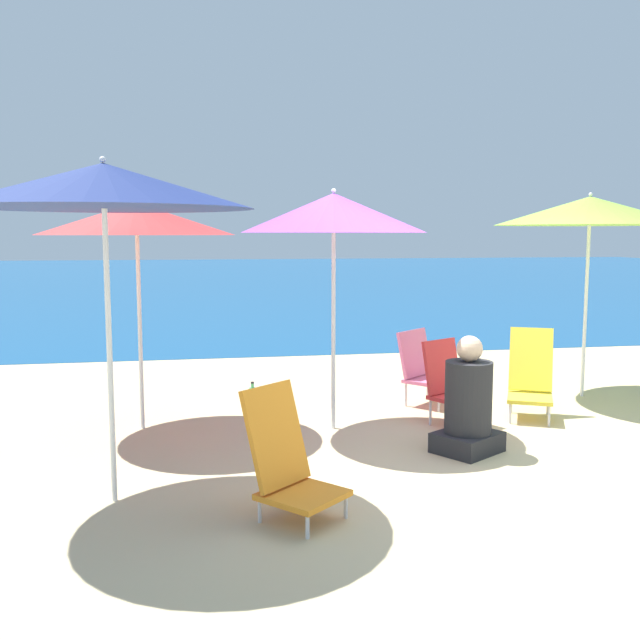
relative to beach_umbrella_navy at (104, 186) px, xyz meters
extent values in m
plane|color=#C6B284|center=(2.78, 0.33, -2.04)|extent=(60.00, 60.00, 0.00)
cube|color=navy|center=(2.78, 25.32, -2.04)|extent=(60.00, 40.00, 0.01)
cylinder|color=white|center=(0.00, 0.00, -1.09)|extent=(0.04, 0.04, 1.90)
cone|color=navy|center=(0.00, 0.00, 0.00)|extent=(1.88, 1.88, 0.28)
sphere|color=white|center=(0.00, 0.00, 0.16)|extent=(0.04, 0.04, 0.04)
cylinder|color=white|center=(4.66, 2.26, -1.12)|extent=(0.04, 0.04, 1.84)
cone|color=#8ECC3D|center=(4.66, 2.26, -0.05)|extent=(1.97, 1.97, 0.30)
sphere|color=white|center=(4.66, 2.26, 0.12)|extent=(0.04, 0.04, 0.04)
cylinder|color=white|center=(0.07, 1.78, -1.17)|extent=(0.04, 0.04, 1.74)
cone|color=red|center=(0.07, 1.78, -0.16)|extent=(1.71, 1.71, 0.28)
sphere|color=white|center=(0.07, 1.78, 0.00)|extent=(0.04, 0.04, 0.04)
cylinder|color=white|center=(1.76, 1.47, -1.16)|extent=(0.04, 0.04, 1.76)
cone|color=purple|center=(1.76, 1.47, -0.11)|extent=(1.63, 1.63, 0.34)
sphere|color=white|center=(1.76, 1.47, 0.08)|extent=(0.04, 0.04, 0.04)
cylinder|color=silver|center=(3.40, 1.34, -1.94)|extent=(0.02, 0.02, 0.19)
cylinder|color=silver|center=(3.71, 1.19, -1.94)|extent=(0.02, 0.02, 0.19)
cylinder|color=silver|center=(3.59, 1.71, -1.94)|extent=(0.02, 0.02, 0.19)
cylinder|color=silver|center=(3.90, 1.56, -1.94)|extent=(0.02, 0.02, 0.19)
cube|color=yellow|center=(3.65, 1.45, -1.83)|extent=(0.58, 0.62, 0.04)
cube|color=yellow|center=(3.76, 1.67, -1.50)|extent=(0.47, 0.40, 0.59)
cylinder|color=silver|center=(1.16, -0.81, -1.97)|extent=(0.02, 0.02, 0.14)
cylinder|color=silver|center=(1.44, -0.56, -1.97)|extent=(0.02, 0.02, 0.14)
cylinder|color=silver|center=(0.91, -0.53, -1.97)|extent=(0.02, 0.02, 0.14)
cylinder|color=silver|center=(1.19, -0.28, -1.97)|extent=(0.02, 0.02, 0.14)
cube|color=orange|center=(1.17, -0.54, -1.88)|extent=(0.62, 0.62, 0.04)
cube|color=orange|center=(1.03, -0.38, -1.54)|extent=(0.47, 0.45, 0.62)
cylinder|color=silver|center=(2.84, 1.11, -1.92)|extent=(0.02, 0.02, 0.24)
cylinder|color=silver|center=(3.15, 1.28, -1.92)|extent=(0.02, 0.02, 0.24)
cylinder|color=silver|center=(2.66, 1.42, -1.92)|extent=(0.02, 0.02, 0.24)
cylinder|color=silver|center=(2.97, 1.60, -1.92)|extent=(0.02, 0.02, 0.24)
cube|color=red|center=(2.90, 1.35, -1.78)|extent=(0.58, 0.58, 0.04)
cube|color=red|center=(2.80, 1.54, -1.52)|extent=(0.44, 0.33, 0.49)
cylinder|color=silver|center=(2.90, 1.87, -1.92)|extent=(0.02, 0.02, 0.24)
cylinder|color=silver|center=(3.22, 2.14, -1.92)|extent=(0.02, 0.02, 0.24)
cylinder|color=silver|center=(2.65, 2.16, -1.92)|extent=(0.02, 0.02, 0.24)
cylinder|color=silver|center=(2.97, 2.43, -1.92)|extent=(0.02, 0.02, 0.24)
cube|color=pink|center=(2.94, 2.15, -1.78)|extent=(0.67, 0.67, 0.04)
cube|color=pink|center=(2.79, 2.32, -1.52)|extent=(0.47, 0.43, 0.48)
cube|color=#262628|center=(2.68, 0.59, -1.96)|extent=(0.63, 0.61, 0.16)
cylinder|color=#262628|center=(2.68, 0.59, -1.59)|extent=(0.38, 0.38, 0.58)
sphere|color=beige|center=(2.68, 0.59, -1.20)|extent=(0.21, 0.21, 0.21)
cylinder|color=#4CB266|center=(1.13, 2.67, -1.97)|extent=(0.07, 0.07, 0.14)
cylinder|color=#4CB266|center=(1.13, 2.67, -1.88)|extent=(0.03, 0.03, 0.05)
cylinder|color=black|center=(1.13, 2.67, -1.85)|extent=(0.04, 0.04, 0.02)
cylinder|color=gold|center=(3.40, 3.33, -2.01)|extent=(0.01, 0.01, 0.07)
cylinder|color=gold|center=(3.45, 3.33, -2.01)|extent=(0.01, 0.01, 0.07)
ellipsoid|color=white|center=(3.43, 3.33, -1.91)|extent=(0.26, 0.11, 0.13)
sphere|color=white|center=(3.53, 3.33, -1.85)|extent=(0.07, 0.07, 0.07)
camera|label=1|loc=(0.53, -4.68, -0.30)|focal=40.00mm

